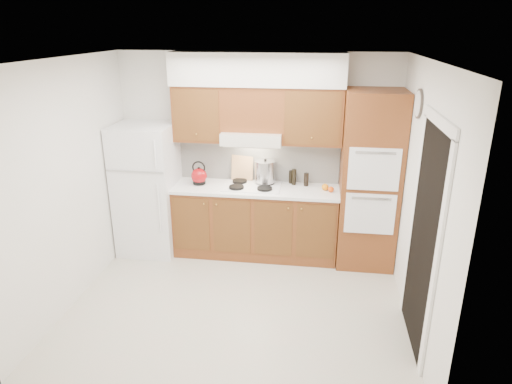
% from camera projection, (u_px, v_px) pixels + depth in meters
% --- Properties ---
extents(floor, '(3.60, 3.60, 0.00)m').
position_uv_depth(floor, '(238.00, 302.00, 5.07)').
color(floor, '#B7B3A0').
rests_on(floor, ground).
extents(ceiling, '(3.60, 3.60, 0.00)m').
position_uv_depth(ceiling, '(235.00, 60.00, 4.17)').
color(ceiling, white).
rests_on(ceiling, wall_back).
extents(wall_back, '(3.60, 0.02, 2.60)m').
position_uv_depth(wall_back, '(257.00, 154.00, 6.01)').
color(wall_back, white).
rests_on(wall_back, floor).
extents(wall_left, '(0.02, 3.00, 2.60)m').
position_uv_depth(wall_left, '(71.00, 184.00, 4.86)').
color(wall_left, white).
rests_on(wall_left, floor).
extents(wall_right, '(0.02, 3.00, 2.60)m').
position_uv_depth(wall_right, '(421.00, 202.00, 4.38)').
color(wall_right, white).
rests_on(wall_right, floor).
extents(fridge, '(0.75, 0.72, 1.72)m').
position_uv_depth(fridge, '(148.00, 189.00, 6.02)').
color(fridge, white).
rests_on(fridge, floor).
extents(base_cabinets, '(2.11, 0.60, 0.90)m').
position_uv_depth(base_cabinets, '(256.00, 222.00, 6.02)').
color(base_cabinets, brown).
rests_on(base_cabinets, floor).
extents(countertop, '(2.13, 0.62, 0.04)m').
position_uv_depth(countertop, '(256.00, 189.00, 5.85)').
color(countertop, white).
rests_on(countertop, base_cabinets).
extents(backsplash, '(2.11, 0.03, 0.56)m').
position_uv_depth(backsplash, '(259.00, 160.00, 6.02)').
color(backsplash, white).
rests_on(backsplash, countertop).
extents(oven_cabinet, '(0.70, 0.65, 2.20)m').
position_uv_depth(oven_cabinet, '(369.00, 181.00, 5.59)').
color(oven_cabinet, brown).
rests_on(oven_cabinet, floor).
extents(upper_cab_left, '(0.63, 0.33, 0.70)m').
position_uv_depth(upper_cab_left, '(199.00, 113.00, 5.77)').
color(upper_cab_left, brown).
rests_on(upper_cab_left, wall_back).
extents(upper_cab_right, '(0.73, 0.33, 0.70)m').
position_uv_depth(upper_cab_right, '(313.00, 116.00, 5.58)').
color(upper_cab_right, brown).
rests_on(upper_cab_right, wall_back).
extents(range_hood, '(0.75, 0.45, 0.15)m').
position_uv_depth(range_hood, '(253.00, 137.00, 5.71)').
color(range_hood, silver).
rests_on(range_hood, wall_back).
extents(upper_cab_over_hood, '(0.75, 0.33, 0.55)m').
position_uv_depth(upper_cab_over_hood, '(253.00, 108.00, 5.65)').
color(upper_cab_over_hood, brown).
rests_on(upper_cab_over_hood, range_hood).
extents(soffit, '(2.13, 0.36, 0.40)m').
position_uv_depth(soffit, '(257.00, 69.00, 5.47)').
color(soffit, silver).
rests_on(soffit, wall_back).
extents(cooktop, '(0.74, 0.50, 0.01)m').
position_uv_depth(cooktop, '(252.00, 186.00, 5.87)').
color(cooktop, white).
rests_on(cooktop, countertop).
extents(doorway, '(0.02, 0.90, 2.10)m').
position_uv_depth(doorway, '(423.00, 241.00, 4.15)').
color(doorway, black).
rests_on(doorway, floor).
extents(wall_clock, '(0.02, 0.30, 0.30)m').
position_uv_depth(wall_clock, '(419.00, 104.00, 4.60)').
color(wall_clock, '#3F3833').
rests_on(wall_clock, wall_right).
extents(kettle, '(0.25, 0.25, 0.21)m').
position_uv_depth(kettle, '(199.00, 176.00, 5.92)').
color(kettle, maroon).
rests_on(kettle, countertop).
extents(cutting_board, '(0.29, 0.10, 0.38)m').
position_uv_depth(cutting_board, '(242.00, 166.00, 6.05)').
color(cutting_board, tan).
rests_on(cutting_board, countertop).
extents(stock_pot, '(0.31, 0.31, 0.27)m').
position_uv_depth(stock_pot, '(265.00, 172.00, 5.92)').
color(stock_pot, '#B3B3B8').
rests_on(stock_pot, cooktop).
extents(condiment_a, '(0.08, 0.08, 0.21)m').
position_uv_depth(condiment_a, '(294.00, 177.00, 5.91)').
color(condiment_a, black).
rests_on(condiment_a, countertop).
extents(condiment_b, '(0.06, 0.06, 0.17)m').
position_uv_depth(condiment_b, '(291.00, 177.00, 5.98)').
color(condiment_b, black).
rests_on(condiment_b, countertop).
extents(condiment_c, '(0.08, 0.08, 0.17)m').
position_uv_depth(condiment_c, '(306.00, 180.00, 5.87)').
color(condiment_c, black).
rests_on(condiment_c, countertop).
extents(orange_near, '(0.09, 0.09, 0.07)m').
position_uv_depth(orange_near, '(331.00, 189.00, 5.67)').
color(orange_near, '#FF5B0D').
rests_on(orange_near, countertop).
extents(orange_far, '(0.10, 0.10, 0.09)m').
position_uv_depth(orange_far, '(325.00, 187.00, 5.73)').
color(orange_far, orange).
rests_on(orange_far, countertop).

